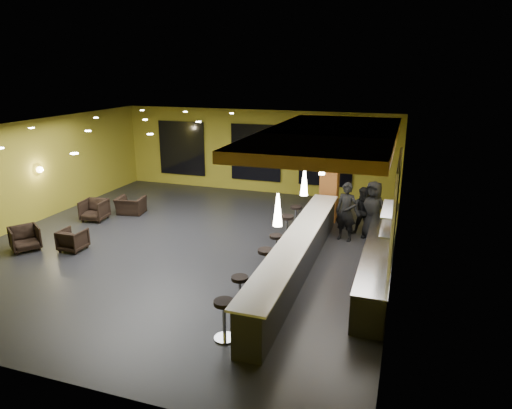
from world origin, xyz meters
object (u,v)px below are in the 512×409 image
(bar_stool_4, at_px, (287,225))
(column, at_px, (330,172))
(staff_a, at_px, (346,212))
(armchair_a, at_px, (25,238))
(pendant_2, at_px, (322,163))
(bar_stool_1, at_px, (240,288))
(armchair_d, at_px, (131,205))
(bar_stool_2, at_px, (266,261))
(prep_counter, at_px, (378,261))
(pendant_1, at_px, (304,182))
(staff_b, at_px, (364,212))
(bar_counter, at_px, (298,256))
(staff_c, at_px, (373,210))
(bar_stool_3, at_px, (276,244))
(armchair_b, at_px, (73,240))
(bar_stool_0, at_px, (224,315))
(pendant_0, at_px, (278,210))
(bar_stool_5, at_px, (296,214))
(armchair_c, at_px, (94,210))

(bar_stool_4, bearing_deg, column, 71.75)
(staff_a, xyz_separation_m, armchair_a, (-8.85, -3.80, -0.56))
(pendant_2, height_order, bar_stool_1, pendant_2)
(column, bearing_deg, bar_stool_1, -96.69)
(armchair_d, bearing_deg, bar_stool_2, 140.67)
(pendant_2, distance_m, armchair_d, 7.31)
(prep_counter, relative_size, staff_a, 3.26)
(armchair_a, bearing_deg, armchair_d, 20.86)
(pendant_1, bearing_deg, staff_b, 65.23)
(bar_counter, height_order, prep_counter, bar_counter)
(bar_counter, bearing_deg, armchair_a, -173.00)
(staff_c, xyz_separation_m, bar_stool_3, (-2.37, -2.64, -0.44))
(staff_a, bearing_deg, armchair_b, -139.74)
(column, distance_m, staff_c, 2.25)
(staff_c, bearing_deg, prep_counter, -58.90)
(bar_counter, height_order, pendant_2, pendant_2)
(column, height_order, armchair_a, column)
(armchair_d, distance_m, bar_stool_3, 6.70)
(staff_a, distance_m, bar_stool_0, 6.41)
(bar_counter, height_order, armchair_a, bar_counter)
(armchair_a, height_order, bar_stool_0, bar_stool_0)
(staff_b, bearing_deg, pendant_0, -96.84)
(staff_b, xyz_separation_m, armchair_a, (-9.33, -4.36, -0.44))
(bar_stool_1, xyz_separation_m, bar_stool_5, (-0.08, 5.53, 0.00))
(staff_a, bearing_deg, pendant_2, -176.15)
(column, distance_m, bar_stool_5, 1.97)
(armchair_d, bearing_deg, bar_stool_4, 161.80)
(staff_a, bearing_deg, bar_counter, -90.48)
(column, relative_size, staff_b, 2.19)
(staff_b, bearing_deg, column, 144.29)
(armchair_c, distance_m, bar_stool_0, 8.93)
(pendant_0, relative_size, staff_a, 0.38)
(pendant_1, bearing_deg, staff_c, 59.88)
(bar_counter, xyz_separation_m, bar_stool_0, (-0.67, -3.40, 0.04))
(bar_stool_3, bearing_deg, bar_counter, -38.71)
(column, distance_m, staff_a, 2.14)
(pendant_1, xyz_separation_m, staff_b, (1.33, 2.87, -1.55))
(prep_counter, bearing_deg, bar_stool_4, 151.51)
(prep_counter, xyz_separation_m, armchair_b, (-8.66, -1.05, -0.11))
(staff_c, bearing_deg, bar_stool_4, -130.71)
(pendant_1, xyz_separation_m, bar_stool_4, (-0.84, 1.54, -1.80))
(staff_c, bearing_deg, bar_counter, -93.31)
(pendant_1, xyz_separation_m, staff_a, (0.84, 2.32, -1.43))
(staff_a, bearing_deg, pendant_1, -93.80)
(staff_a, bearing_deg, bar_stool_2, -97.33)
(column, distance_m, armchair_a, 9.86)
(prep_counter, height_order, bar_stool_4, same)
(pendant_1, bearing_deg, prep_counter, 0.00)
(bar_stool_0, bearing_deg, bar_stool_2, 90.00)
(column, bearing_deg, armchair_d, -167.25)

